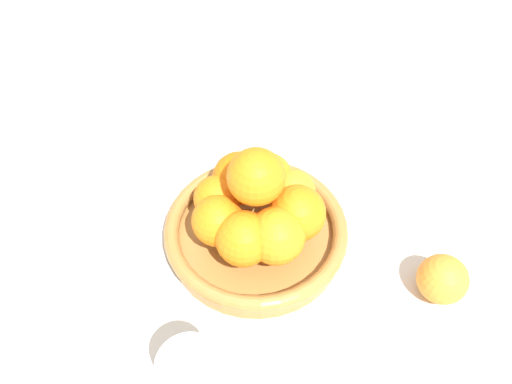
# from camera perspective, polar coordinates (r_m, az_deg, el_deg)

# --- Properties ---
(ground_plane) EXTENTS (4.00, 4.00, 0.00)m
(ground_plane) POSITION_cam_1_polar(r_m,az_deg,el_deg) (0.74, -0.00, -5.55)
(ground_plane) COLOR beige
(fruit_bowl) EXTENTS (0.26, 0.26, 0.04)m
(fruit_bowl) POSITION_cam_1_polar(r_m,az_deg,el_deg) (0.72, -0.00, -4.56)
(fruit_bowl) COLOR #A57238
(fruit_bowl) RESTS_ON ground_plane
(orange_pile) EXTENTS (0.18, 0.18, 0.13)m
(orange_pile) POSITION_cam_1_polar(r_m,az_deg,el_deg) (0.67, 0.23, -1.30)
(orange_pile) COLOR orange
(orange_pile) RESTS_ON fruit_bowl
(stray_orange) EXTENTS (0.07, 0.07, 0.07)m
(stray_orange) POSITION_cam_1_polar(r_m,az_deg,el_deg) (0.71, 20.54, -9.30)
(stray_orange) COLOR orange
(stray_orange) RESTS_ON ground_plane
(drinking_glass) EXTENTS (0.07, 0.07, 0.11)m
(drinking_glass) POSITION_cam_1_polar(r_m,az_deg,el_deg) (0.59, -7.22, -20.79)
(drinking_glass) COLOR silver
(drinking_glass) RESTS_ON ground_plane
(napkin_folded) EXTENTS (0.13, 0.13, 0.01)m
(napkin_folded) POSITION_cam_1_polar(r_m,az_deg,el_deg) (0.94, 5.80, 9.46)
(napkin_folded) COLOR silver
(napkin_folded) RESTS_ON ground_plane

